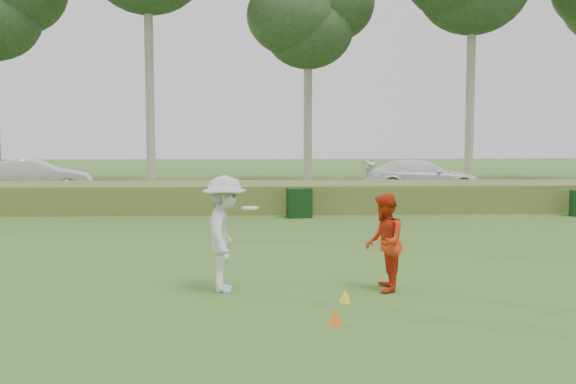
{
  "coord_description": "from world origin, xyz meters",
  "views": [
    {
      "loc": [
        -0.62,
        -9.43,
        2.48
      ],
      "look_at": [
        0.0,
        4.0,
        1.3
      ],
      "focal_mm": 40.0,
      "sensor_mm": 36.0,
      "label": 1
    }
  ],
  "objects_px": {
    "cone_yellow": "(345,296)",
    "utility_cabinet": "(299,203)",
    "player_white": "(225,234)",
    "car_right": "(422,177)",
    "car_mid": "(34,177)",
    "player_red": "(384,243)",
    "cone_orange": "(335,317)"
  },
  "relations": [
    {
      "from": "cone_yellow",
      "to": "utility_cabinet",
      "type": "distance_m",
      "value": 10.0
    },
    {
      "from": "player_white",
      "to": "car_right",
      "type": "relative_size",
      "value": 0.38
    },
    {
      "from": "utility_cabinet",
      "to": "car_mid",
      "type": "distance_m",
      "value": 12.59
    },
    {
      "from": "player_white",
      "to": "car_right",
      "type": "height_order",
      "value": "player_white"
    },
    {
      "from": "utility_cabinet",
      "to": "car_mid",
      "type": "relative_size",
      "value": 0.2
    },
    {
      "from": "player_white",
      "to": "utility_cabinet",
      "type": "height_order",
      "value": "player_white"
    },
    {
      "from": "utility_cabinet",
      "to": "car_right",
      "type": "relative_size",
      "value": 0.18
    },
    {
      "from": "player_red",
      "to": "car_right",
      "type": "height_order",
      "value": "player_red"
    },
    {
      "from": "player_white",
      "to": "cone_orange",
      "type": "xyz_separation_m",
      "value": [
        1.54,
        -1.92,
        -0.82
      ]
    },
    {
      "from": "player_red",
      "to": "utility_cabinet",
      "type": "relative_size",
      "value": 1.74
    },
    {
      "from": "player_red",
      "to": "cone_orange",
      "type": "relative_size",
      "value": 7.47
    },
    {
      "from": "player_white",
      "to": "player_red",
      "type": "height_order",
      "value": "player_white"
    },
    {
      "from": "player_white",
      "to": "player_red",
      "type": "distance_m",
      "value": 2.54
    },
    {
      "from": "utility_cabinet",
      "to": "player_red",
      "type": "bearing_deg",
      "value": -96.71
    },
    {
      "from": "player_white",
      "to": "car_right",
      "type": "bearing_deg",
      "value": -24.59
    },
    {
      "from": "cone_yellow",
      "to": "car_mid",
      "type": "distance_m",
      "value": 20.07
    },
    {
      "from": "car_mid",
      "to": "car_right",
      "type": "height_order",
      "value": "car_mid"
    },
    {
      "from": "utility_cabinet",
      "to": "cone_yellow",
      "type": "bearing_deg",
      "value": -101.1
    },
    {
      "from": "player_white",
      "to": "cone_orange",
      "type": "bearing_deg",
      "value": -141.72
    },
    {
      "from": "utility_cabinet",
      "to": "car_right",
      "type": "bearing_deg",
      "value": 41.12
    },
    {
      "from": "cone_orange",
      "to": "player_white",
      "type": "bearing_deg",
      "value": 128.72
    },
    {
      "from": "cone_orange",
      "to": "car_mid",
      "type": "xyz_separation_m",
      "value": [
        -10.12,
        18.27,
        0.7
      ]
    },
    {
      "from": "player_white",
      "to": "utility_cabinet",
      "type": "distance_m",
      "value": 9.38
    },
    {
      "from": "cone_yellow",
      "to": "utility_cabinet",
      "type": "bearing_deg",
      "value": 90.27
    },
    {
      "from": "cone_orange",
      "to": "utility_cabinet",
      "type": "distance_m",
      "value": 11.12
    },
    {
      "from": "player_white",
      "to": "car_mid",
      "type": "relative_size",
      "value": 0.41
    },
    {
      "from": "car_mid",
      "to": "car_right",
      "type": "xyz_separation_m",
      "value": [
        16.01,
        0.21,
        -0.03
      ]
    },
    {
      "from": "cone_yellow",
      "to": "player_red",
      "type": "bearing_deg",
      "value": 43.16
    },
    {
      "from": "car_right",
      "to": "player_white",
      "type": "bearing_deg",
      "value": 158.06
    },
    {
      "from": "car_mid",
      "to": "cone_orange",
      "type": "bearing_deg",
      "value": -163.74
    },
    {
      "from": "player_red",
      "to": "cone_orange",
      "type": "xyz_separation_m",
      "value": [
        -0.99,
        -1.79,
        -0.68
      ]
    },
    {
      "from": "cone_orange",
      "to": "player_red",
      "type": "bearing_deg",
      "value": 61.01
    }
  ]
}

